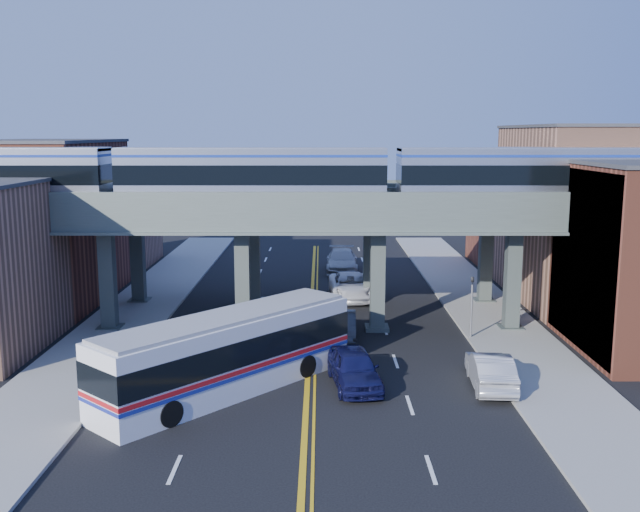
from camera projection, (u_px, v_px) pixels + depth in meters
The scene contains 19 objects.
ground at pixel (308, 374), 34.83m from camera, with size 120.00×120.00×0.00m, color black.
sidewalk_west at pixel (128, 320), 44.68m from camera, with size 5.00×70.00×0.16m, color gray.
sidewalk_east at pixel (494, 320), 44.66m from camera, with size 5.00×70.00×0.16m, color gray.
building_west_b at pixel (47, 222), 49.68m from camera, with size 8.00×14.00×11.00m, color brown.
building_west_c at pixel (104, 221), 62.74m from camera, with size 8.00×10.00×8.00m, color #9F6C52.
building_east_b at pixel (577, 215), 49.55m from camera, with size 8.00×14.00×12.00m, color #9F6C52.
building_east_c at pixel (524, 215), 62.62m from camera, with size 8.00×10.00×9.00m, color brown.
mural_panel at pixel (582, 264), 37.95m from camera, with size 0.10×9.50×9.50m, color teal.
elevated_viaduct_near at pixel (310, 223), 41.61m from camera, with size 52.00×3.60×7.40m.
elevated_viaduct_far at pixel (311, 210), 48.51m from camera, with size 52.00×3.60×7.40m.
transit_train at pixel (252, 174), 41.13m from camera, with size 47.60×2.98×3.48m.
stop_sign at pixel (314, 323), 37.49m from camera, with size 0.76×0.09×2.63m.
traffic_signal at pixel (472, 300), 40.34m from camera, with size 0.15×0.18×4.10m.
transit_bus at pixel (228, 354), 32.32m from camera, with size 11.11×11.83×3.43m.
car_lane_a at pixel (354, 368), 33.08m from camera, with size 2.06×5.12×1.74m, color #10123D.
car_lane_b at pixel (341, 327), 40.53m from camera, with size 1.65×4.72×1.56m, color #2A2B2D.
car_lane_c at pixel (351, 286), 50.75m from camera, with size 2.90×6.30×1.75m, color white.
car_lane_d at pixel (342, 261), 60.51m from camera, with size 2.59×6.37×1.85m, color #A9AAAE.
car_parked_curb at pixel (491, 370), 32.95m from camera, with size 1.74×4.98×1.64m, color #A2A2A6.
Camera 1 is at (0.63, -33.33, 11.65)m, focal length 40.00 mm.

